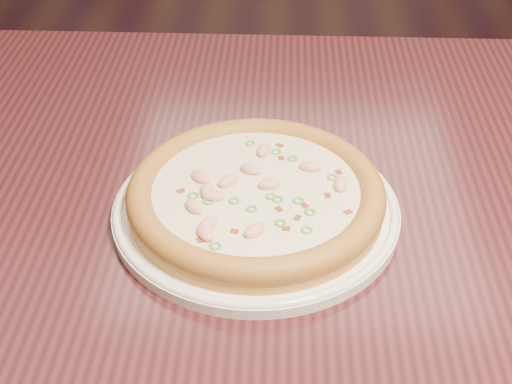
{
  "coord_description": "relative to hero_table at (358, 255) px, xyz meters",
  "views": [
    {
      "loc": [
        -0.08,
        -0.89,
        1.23
      ],
      "look_at": [
        -0.11,
        -0.3,
        0.78
      ],
      "focal_mm": 50.0,
      "sensor_mm": 36.0,
      "label": 1
    }
  ],
  "objects": [
    {
      "name": "hero_table",
      "position": [
        0.0,
        0.0,
        0.0
      ],
      "size": [
        1.2,
        0.8,
        0.75
      ],
      "color": "black",
      "rests_on": "ground"
    },
    {
      "name": "plate",
      "position": [
        -0.12,
        -0.05,
        0.11
      ],
      "size": [
        0.3,
        0.3,
        0.02
      ],
      "color": "white",
      "rests_on": "hero_table"
    },
    {
      "name": "pizza",
      "position": [
        -0.12,
        -0.05,
        0.13
      ],
      "size": [
        0.27,
        0.27,
        0.03
      ],
      "color": "#BE803F",
      "rests_on": "plate"
    }
  ]
}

